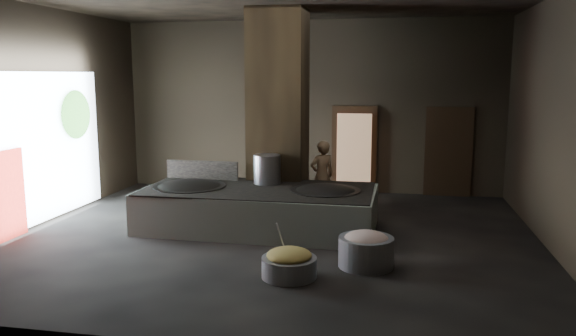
% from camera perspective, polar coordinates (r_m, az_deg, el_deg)
% --- Properties ---
extents(floor, '(10.00, 9.00, 0.10)m').
position_cam_1_polar(floor, '(10.96, -1.46, -7.18)').
color(floor, black).
rests_on(floor, ground).
extents(back_wall, '(10.00, 0.10, 4.50)m').
position_cam_1_polar(back_wall, '(15.00, 2.24, 6.25)').
color(back_wall, black).
rests_on(back_wall, ground).
extents(front_wall, '(10.00, 0.10, 4.50)m').
position_cam_1_polar(front_wall, '(6.19, -10.57, 1.53)').
color(front_wall, black).
rests_on(front_wall, ground).
extents(left_wall, '(0.10, 9.00, 4.50)m').
position_cam_1_polar(left_wall, '(12.62, -24.60, 4.80)').
color(left_wall, black).
rests_on(left_wall, ground).
extents(right_wall, '(0.10, 9.00, 4.50)m').
position_cam_1_polar(right_wall, '(10.67, 26.11, 3.99)').
color(right_wall, black).
rests_on(right_wall, ground).
extents(pillar, '(1.20, 1.20, 4.50)m').
position_cam_1_polar(pillar, '(12.45, -0.98, 5.60)').
color(pillar, black).
rests_on(pillar, ground).
extents(hearth_platform, '(4.70, 2.32, 0.81)m').
position_cam_1_polar(hearth_platform, '(11.40, -2.99, -4.16)').
color(hearth_platform, beige).
rests_on(hearth_platform, ground).
extents(platform_cap, '(4.56, 2.19, 0.03)m').
position_cam_1_polar(platform_cap, '(11.31, -3.01, -2.15)').
color(platform_cap, black).
rests_on(platform_cap, hearth_platform).
extents(wok_left, '(1.47, 1.47, 0.41)m').
position_cam_1_polar(wok_left, '(11.71, -9.97, -2.21)').
color(wok_left, black).
rests_on(wok_left, hearth_platform).
extents(wok_left_rim, '(1.50, 1.50, 0.05)m').
position_cam_1_polar(wok_left_rim, '(11.69, -9.98, -1.87)').
color(wok_left_rim, black).
rests_on(wok_left_rim, hearth_platform).
extents(wok_right, '(1.37, 1.37, 0.38)m').
position_cam_1_polar(wok_right, '(11.14, 3.83, -2.68)').
color(wok_right, black).
rests_on(wok_right, hearth_platform).
extents(wok_right_rim, '(1.40, 1.40, 0.05)m').
position_cam_1_polar(wok_right_rim, '(11.12, 3.83, -2.33)').
color(wok_right_rim, black).
rests_on(wok_right_rim, hearth_platform).
extents(stock_pot, '(0.57, 0.57, 0.61)m').
position_cam_1_polar(stock_pot, '(11.77, -2.14, -0.13)').
color(stock_pot, '#919398').
rests_on(stock_pot, hearth_platform).
extents(splash_guard, '(1.62, 0.09, 0.41)m').
position_cam_1_polar(splash_guard, '(12.39, -8.70, -0.21)').
color(splash_guard, black).
rests_on(splash_guard, hearth_platform).
extents(cook, '(0.70, 0.65, 1.62)m').
position_cam_1_polar(cook, '(12.79, 3.47, -0.83)').
color(cook, '#98724D').
rests_on(cook, ground).
extents(veg_basin, '(0.96, 0.96, 0.31)m').
position_cam_1_polar(veg_basin, '(8.78, 0.12, -10.04)').
color(veg_basin, gray).
rests_on(veg_basin, ground).
extents(veg_fill, '(0.70, 0.70, 0.22)m').
position_cam_1_polar(veg_fill, '(8.72, 0.12, -8.85)').
color(veg_fill, olive).
rests_on(veg_fill, veg_basin).
extents(ladle, '(0.13, 0.33, 0.61)m').
position_cam_1_polar(ladle, '(8.83, -0.66, -7.26)').
color(ladle, '#919398').
rests_on(ladle, veg_basin).
extents(meat_basin, '(1.08, 1.08, 0.49)m').
position_cam_1_polar(meat_basin, '(9.29, 7.92, -8.44)').
color(meat_basin, gray).
rests_on(meat_basin, ground).
extents(meat_fill, '(0.74, 0.74, 0.28)m').
position_cam_1_polar(meat_fill, '(9.23, 7.95, -7.24)').
color(meat_fill, '#A87265').
rests_on(meat_fill, meat_basin).
extents(doorway_near, '(1.18, 0.08, 2.38)m').
position_cam_1_polar(doorway_near, '(14.88, 6.73, 1.71)').
color(doorway_near, black).
rests_on(doorway_near, ground).
extents(doorway_near_glow, '(0.89, 0.04, 2.11)m').
position_cam_1_polar(doorway_near_glow, '(14.67, 6.70, 1.41)').
color(doorway_near_glow, '#8C6647').
rests_on(doorway_near_glow, ground).
extents(doorway_far, '(1.18, 0.08, 2.38)m').
position_cam_1_polar(doorway_far, '(14.90, 15.97, 1.42)').
color(doorway_far, black).
rests_on(doorway_far, ground).
extents(doorway_far_glow, '(0.76, 0.04, 1.80)m').
position_cam_1_polar(doorway_far_glow, '(15.08, 14.82, 1.37)').
color(doorway_far_glow, '#8C6647').
rests_on(doorway_far_glow, ground).
extents(left_opening, '(0.04, 4.20, 3.10)m').
position_cam_1_polar(left_opening, '(12.79, -23.52, 1.99)').
color(left_opening, white).
rests_on(left_opening, ground).
extents(pavilion_sliver, '(0.05, 0.90, 1.70)m').
position_cam_1_polar(pavilion_sliver, '(11.82, -26.53, -2.47)').
color(pavilion_sliver, maroon).
rests_on(pavilion_sliver, ground).
extents(tree_silhouette, '(0.28, 1.10, 1.10)m').
position_cam_1_polar(tree_silhouette, '(13.60, -20.73, 5.10)').
color(tree_silhouette, '#194714').
rests_on(tree_silhouette, left_opening).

